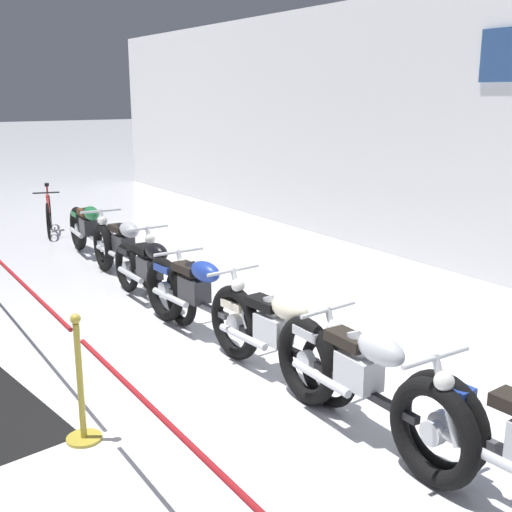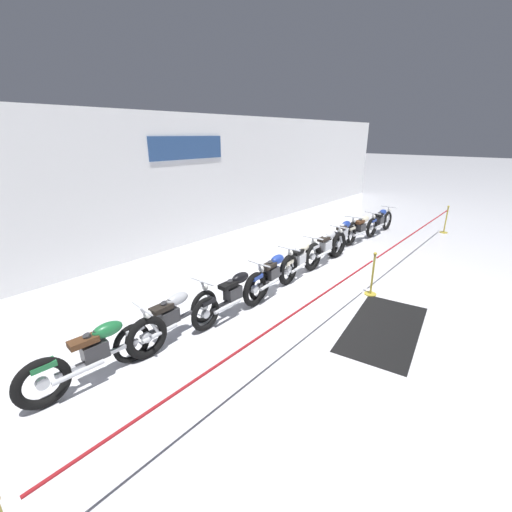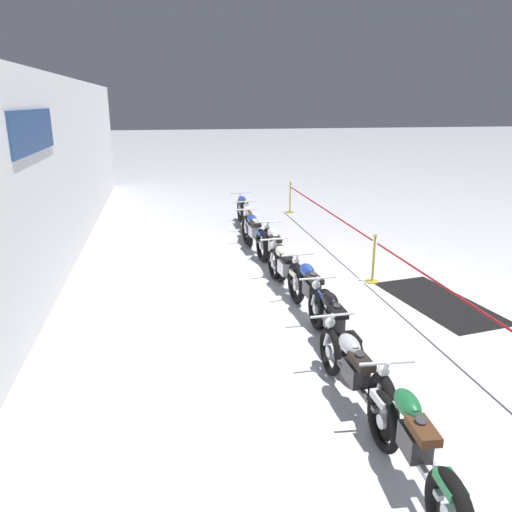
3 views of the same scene
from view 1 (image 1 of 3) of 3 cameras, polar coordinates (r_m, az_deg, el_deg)
ground_plane at (r=6.01m, az=-2.91°, el=-12.08°), size 120.00×120.00×0.00m
motorcycle_green_0 at (r=10.84m, az=-14.57°, el=2.12°), size 2.31×0.62×0.95m
motorcycle_silver_1 at (r=9.60m, az=-11.56°, el=0.73°), size 2.29×0.62×0.92m
motorcycle_black_2 at (r=8.24m, az=-9.28°, el=-1.45°), size 2.31×0.62×0.92m
motorcycle_blue_3 at (r=7.13m, az=-5.26°, el=-3.65°), size 2.22×0.62×0.96m
motorcycle_cream_4 at (r=6.10m, az=1.89°, el=-6.90°), size 2.06×0.62×0.91m
motorcycle_silver_5 at (r=5.15m, az=9.49°, el=-11.05°), size 2.25×0.62×0.97m
bicycle at (r=13.18m, az=-17.95°, el=3.55°), size 1.63×0.63×0.94m
stanchion_far_left at (r=6.63m, az=-19.97°, el=-3.23°), size 14.20×0.28×1.05m
stanchion_mid_left at (r=5.29m, az=-15.27°, el=-12.12°), size 0.28×0.28×1.05m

